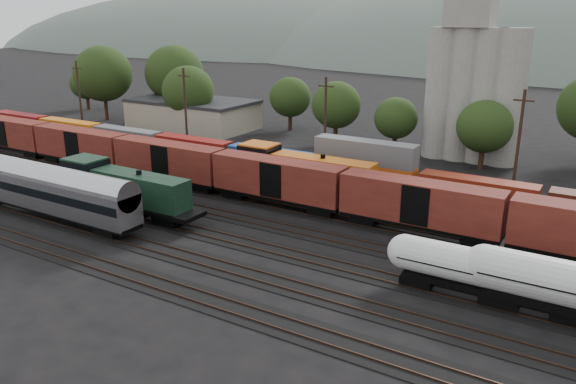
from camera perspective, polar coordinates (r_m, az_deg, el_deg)
The scene contains 12 objects.
ground at distance 51.95m, azimuth 4.20°, elevation -4.71°, with size 600.00×600.00×0.00m, color black.
tracks at distance 51.93m, azimuth 4.20°, elevation -4.66°, with size 180.00×33.20×0.20m.
green_locomotive at distance 60.09m, azimuth -16.95°, elevation 0.52°, with size 18.67×3.30×4.94m.
tank_car_a at distance 42.19m, azimuth 20.02°, elevation -7.72°, with size 15.41×2.76×4.04m.
passenger_coach at distance 60.64m, azimuth -23.53°, elevation 0.46°, with size 23.91×2.95×5.43m.
orange_locomotive at distance 63.62m, azimuth 0.82°, elevation 2.26°, with size 19.95×3.32×4.99m.
boxcar_string at distance 52.88m, azimuth 13.24°, elevation -1.13°, with size 169.00×2.90×4.20m.
container_wall at distance 65.21m, azimuth 8.32°, elevation 1.64°, with size 160.00×2.60×5.80m.
grain_silo at distance 81.48m, azimuth 18.36°, elevation 10.84°, with size 13.40×5.00×29.00m.
industrial_sheds at distance 81.45m, azimuth 19.93°, elevation 4.45°, with size 119.38×17.26×5.10m.
tree_band at distance 81.70m, azimuth 16.39°, elevation 8.50°, with size 163.02×21.23×14.12m.
utility_poles at distance 69.76m, azimuth 12.63°, elevation 6.08°, with size 122.20×0.36×12.00m.
Camera 1 is at (21.51, -42.96, 19.78)m, focal length 35.00 mm.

